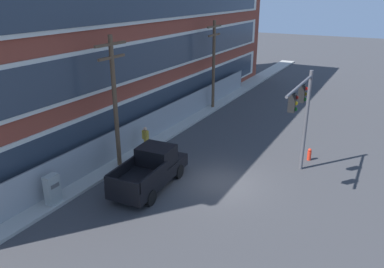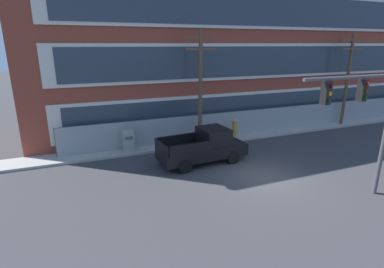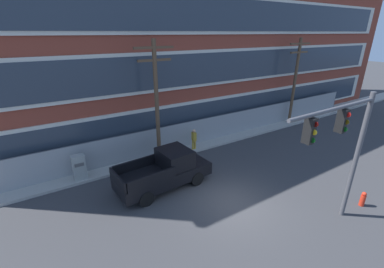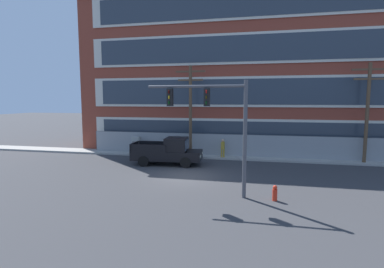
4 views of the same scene
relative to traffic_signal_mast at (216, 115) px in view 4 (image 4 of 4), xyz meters
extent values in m
plane|color=#38383A|center=(-2.43, 3.37, -4.19)|extent=(160.00, 160.00, 0.00)
cube|color=#9E9B93|center=(-2.43, 10.32, -4.11)|extent=(80.00, 1.89, 0.16)
cube|color=brown|center=(5.38, 15.61, 3.07)|extent=(40.23, 8.70, 14.53)
cube|color=beige|center=(5.38, 11.20, -2.20)|extent=(37.01, 0.10, 2.62)
cube|color=#2D3844|center=(5.38, 11.14, -2.20)|extent=(35.40, 0.06, 2.18)
cube|color=beige|center=(5.38, 11.20, 1.44)|extent=(37.01, 0.10, 2.62)
cube|color=#2D3844|center=(5.38, 11.14, 1.44)|extent=(35.40, 0.06, 2.18)
cube|color=beige|center=(5.38, 11.20, 5.07)|extent=(37.01, 0.10, 2.62)
cube|color=#2D3844|center=(5.38, 11.14, 5.07)|extent=(35.40, 0.06, 2.18)
cube|color=gray|center=(2.80, 10.51, -3.19)|extent=(31.23, 0.04, 2.00)
cylinder|color=#4C4C51|center=(-12.81, 10.51, -3.19)|extent=(0.06, 0.06, 2.00)
cylinder|color=#4C4C51|center=(2.80, 10.51, -2.19)|extent=(31.23, 0.05, 0.05)
cylinder|color=#4C4C51|center=(1.46, 0.00, -1.23)|extent=(0.20, 0.20, 5.93)
cylinder|color=#4C4C51|center=(-1.05, 0.00, 1.44)|extent=(5.03, 0.14, 0.14)
cube|color=black|center=(-0.47, 0.00, 0.89)|extent=(0.28, 0.32, 0.90)
cylinder|color=red|center=(-0.47, -0.18, 1.17)|extent=(0.04, 0.18, 0.18)
cylinder|color=#503E08|center=(-0.47, -0.18, 0.89)|extent=(0.04, 0.18, 0.18)
cylinder|color=#0A4011|center=(-0.47, -0.18, 0.61)|extent=(0.04, 0.18, 0.18)
cube|color=black|center=(-2.41, 0.00, 0.89)|extent=(0.28, 0.32, 0.90)
cylinder|color=#4B0807|center=(-2.41, -0.18, 1.17)|extent=(0.04, 0.18, 0.18)
cylinder|color=gold|center=(-2.41, -0.18, 0.89)|extent=(0.04, 0.18, 0.18)
cylinder|color=#0A4011|center=(-2.41, -0.18, 0.61)|extent=(0.04, 0.18, 0.18)
cube|color=black|center=(-4.65, 6.66, -3.44)|extent=(5.41, 2.39, 0.70)
cube|color=black|center=(-3.92, 6.71, -2.60)|extent=(1.71, 1.96, 0.98)
cube|color=#283342|center=(-3.11, 6.77, -2.60)|extent=(0.18, 1.66, 0.74)
cube|color=black|center=(-5.90, 7.52, -2.81)|extent=(2.64, 0.31, 0.56)
cube|color=black|center=(-5.77, 5.63, -2.81)|extent=(2.64, 0.31, 0.56)
cube|color=black|center=(-7.25, 6.48, -2.81)|extent=(0.24, 1.94, 0.56)
cylinder|color=black|center=(-3.14, 7.70, -3.79)|extent=(0.82, 0.32, 0.80)
cylinder|color=black|center=(-3.01, 5.84, -3.79)|extent=(0.82, 0.32, 0.80)
cylinder|color=black|center=(-6.30, 7.48, -3.79)|extent=(0.82, 0.32, 0.80)
cylinder|color=black|center=(-6.17, 5.62, -3.79)|extent=(0.82, 0.32, 0.80)
cube|color=white|center=(-2.05, 7.55, -3.34)|extent=(0.08, 0.24, 0.16)
cube|color=white|center=(-1.95, 6.14, -3.34)|extent=(0.08, 0.24, 0.16)
cylinder|color=brown|center=(-3.49, 9.69, -0.30)|extent=(0.26, 0.26, 7.79)
cube|color=brown|center=(-3.49, 9.69, 3.09)|extent=(2.49, 0.14, 0.14)
cube|color=brown|center=(-3.49, 9.69, 2.39)|extent=(2.12, 0.14, 0.14)
cylinder|color=brown|center=(10.16, 9.96, -0.34)|extent=(0.26, 0.26, 7.70)
cube|color=brown|center=(10.16, 9.96, 3.01)|extent=(2.54, 0.14, 0.14)
cube|color=brown|center=(10.16, 9.96, 2.31)|extent=(2.16, 0.14, 0.14)
cube|color=#939993|center=(-8.49, 9.77, -3.36)|extent=(0.71, 0.46, 1.66)
cube|color=#515151|center=(-8.49, 9.54, -3.03)|extent=(0.50, 0.02, 0.20)
cylinder|color=#B7932D|center=(-0.82, 9.70, -3.77)|extent=(0.14, 0.14, 0.85)
cylinder|color=#B7932D|center=(-0.64, 9.70, -3.77)|extent=(0.14, 0.14, 0.85)
cube|color=#B7932D|center=(-0.73, 9.70, -3.04)|extent=(0.29, 0.43, 0.60)
sphere|color=tan|center=(-0.73, 9.70, -2.62)|extent=(0.24, 0.24, 0.24)
cylinder|color=red|center=(2.97, -0.15, -3.90)|extent=(0.24, 0.24, 0.58)
sphere|color=red|center=(2.97, -0.15, -3.52)|extent=(0.22, 0.22, 0.22)
camera|label=1|loc=(-19.40, -3.88, 5.72)|focal=35.00mm
camera|label=2|loc=(-11.55, -8.76, 2.71)|focal=28.00mm
camera|label=3|loc=(-9.92, -4.63, 3.93)|focal=24.00mm
camera|label=4|loc=(2.04, -15.00, 0.78)|focal=28.00mm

